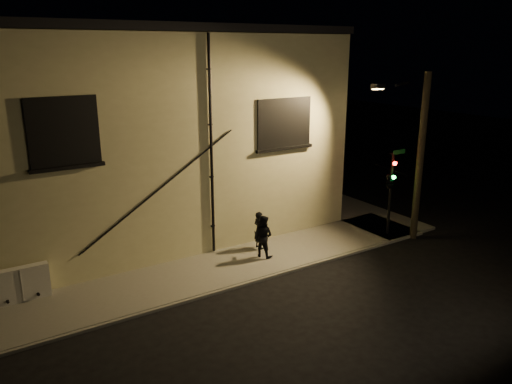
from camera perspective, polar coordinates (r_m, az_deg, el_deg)
ground at (r=18.78m, az=4.36°, el=-8.92°), size 90.00×90.00×0.00m
sidewalk at (r=22.72m, az=0.18°, el=-4.12°), size 21.00×16.00×0.12m
building at (r=23.93m, az=-14.55°, el=7.17°), size 16.20×12.23×8.80m
utility_cabinet at (r=17.82m, az=-25.30°, el=-9.52°), size 1.74×0.29×1.15m
pedestrian_a at (r=20.09m, az=0.38°, el=-4.38°), size 0.46×0.62×1.55m
pedestrian_b at (r=19.32m, az=0.82°, el=-5.06°), size 0.93×1.00×1.66m
traffic_signal at (r=21.73m, az=15.08°, el=1.38°), size 1.33×2.17×3.68m
streetlamp_pole at (r=21.74m, az=18.01°, el=4.26°), size 2.02×1.39×7.04m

